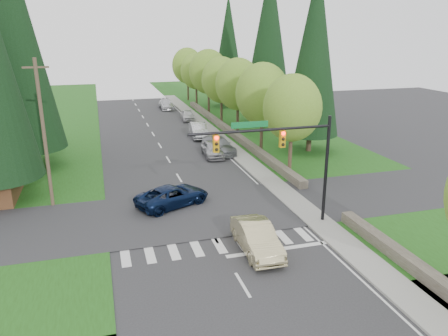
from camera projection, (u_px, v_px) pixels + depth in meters
name	position (u px, v px, depth m)	size (l,w,h in m)	color
ground	(236.00, 274.00, 21.78)	(120.00, 120.00, 0.00)	#28282B
grass_east	(299.00, 152.00, 43.54)	(14.00, 110.00, 0.06)	#1F4C14
grass_west	(16.00, 175.00, 36.62)	(14.00, 110.00, 0.06)	#1F4C14
cross_street	(200.00, 213.00, 29.10)	(120.00, 8.00, 0.10)	#28282B
sidewalk_east	(235.00, 151.00, 43.73)	(1.80, 80.00, 0.13)	gray
curb_east	(227.00, 151.00, 43.51)	(0.20, 80.00, 0.13)	gray
stone_wall_south	(423.00, 273.00, 21.22)	(0.70, 14.00, 0.70)	#4C4438
stone_wall_north	(228.00, 130.00, 51.42)	(0.70, 40.00, 0.70)	#4C4438
traffic_signal	(285.00, 149.00, 25.55)	(8.70, 0.37, 6.80)	black
utility_pole	(44.00, 133.00, 28.68)	(1.60, 0.24, 10.00)	#473828
decid_tree_0	(292.00, 108.00, 35.35)	(4.80, 4.80, 8.37)	#38281C
decid_tree_1	(262.00, 94.00, 41.72)	(5.20, 5.20, 8.80)	#38281C
decid_tree_2	(238.00, 84.00, 48.04)	(5.00, 5.00, 8.82)	#38281C
decid_tree_3	(221.00, 80.00, 54.55)	(5.00, 5.00, 8.55)	#38281C
decid_tree_4	(208.00, 72.00, 60.87)	(5.40, 5.40, 9.18)	#38281C
decid_tree_5	(196.00, 71.00, 67.38)	(4.80, 4.80, 8.30)	#38281C
decid_tree_6	(187.00, 66.00, 73.72)	(5.20, 5.20, 8.86)	#38281C
conifer_w_c	(14.00, 34.00, 35.31)	(6.46, 6.46, 20.80)	#38281C
conifer_w_e	(2.00, 45.00, 40.58)	(5.78, 5.78, 18.80)	#38281C
conifer_e_a	(314.00, 51.00, 40.85)	(5.44, 5.44, 17.80)	#38281C
conifer_e_b	(269.00, 37.00, 53.63)	(6.12, 6.12, 19.80)	#38281C
conifer_e_c	(228.00, 46.00, 66.63)	(5.10, 5.10, 16.80)	#38281C
sedan_champagne	(257.00, 238.00, 23.83)	(1.70, 4.87, 1.61)	#CFC18A
suv_navy	(173.00, 196.00, 30.08)	(2.41, 5.22, 1.45)	#0A1736
parked_car_a	(213.00, 149.00, 41.81)	(1.76, 4.37, 1.49)	#A5A5AA
parked_car_b	(218.00, 145.00, 43.06)	(2.16, 5.31, 1.54)	slate
parked_car_c	(199.00, 130.00, 49.35)	(1.71, 4.91, 1.62)	silver
parked_car_d	(188.00, 115.00, 58.70)	(1.63, 4.05, 1.38)	silver
parked_car_e	(166.00, 104.00, 67.07)	(2.00, 4.93, 1.43)	silver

